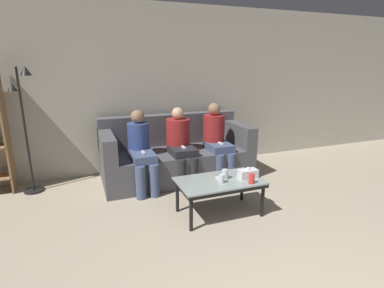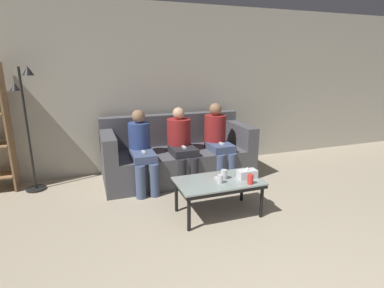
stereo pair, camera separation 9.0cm
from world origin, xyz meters
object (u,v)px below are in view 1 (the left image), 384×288
Objects in this scene: seated_person_left_end at (141,148)px; seated_person_mid_right at (217,138)px; cup_near_right at (222,179)px; seated_person_mid_left at (180,143)px; tissue_box at (248,174)px; cup_near_left at (225,174)px; coffee_table at (220,184)px; game_remote at (220,179)px; cup_far_center at (252,179)px; couch at (176,155)px; standing_lamp at (25,117)px.

seated_person_left_end is 1.16m from seated_person_mid_right.
seated_person_left_end is at bearing 119.99° from cup_near_right.
cup_near_right is 0.09× the size of seated_person_mid_left.
tissue_box is 1.25m from seated_person_mid_left.
seated_person_mid_left is 0.97× the size of seated_person_mid_right.
cup_near_left is at bearing -110.58° from seated_person_mid_right.
cup_near_left is 1.17m from seated_person_mid_right.
game_remote reaches higher than coffee_table.
game_remote is 1.28m from seated_person_left_end.
cup_far_center is at bearing -73.88° from seated_person_mid_left.
couch is 1.31× the size of standing_lamp.
couch is 22.86× the size of cup_near_right.
coffee_table is 0.86× the size of seated_person_mid_right.
seated_person_left_end reaches higher than game_remote.
seated_person_left_end is at bearing -156.43° from couch.
game_remote is (0.00, 0.00, 0.05)m from coffee_table.
seated_person_left_end is at bearing 132.10° from tissue_box.
seated_person_mid_right reaches higher than seated_person_mid_left.
seated_person_mid_right reaches higher than couch.
cup_near_left is 1.01× the size of cup_far_center.
coffee_table is 0.35m from tissue_box.
cup_far_center is (0.21, -0.23, -0.00)m from cup_near_left.
coffee_table is at bearing -35.61° from standing_lamp.
cup_near_left is (0.17, -1.30, 0.14)m from couch.
couch is 2.27× the size of coffee_table.
cup_near_right is at bearing -60.01° from seated_person_left_end.
tissue_box is at bearing -97.33° from seated_person_mid_right.
cup_far_center is 0.49× the size of tissue_box.
cup_far_center is 0.10× the size of seated_person_left_end.
cup_far_center is at bearing -36.44° from coffee_table.
couch is 2.02× the size of seated_person_mid_left.
cup_near_right is at bearing -101.28° from coffee_table.
coffee_table is 8.89× the size of cup_near_left.
standing_lamp reaches higher than seated_person_left_end.
couch reaches higher than game_remote.
seated_person_mid_right is (0.50, 1.19, 0.14)m from cup_near_right.
game_remote is at bearing 143.56° from cup_far_center.
seated_person_mid_left is at bearing -90.00° from couch.
seated_person_mid_right reaches higher than cup_near_left.
coffee_table is 4.42× the size of tissue_box.
cup_near_right is (-0.09, -0.10, -0.01)m from cup_near_left.
coffee_table is at bearing 143.56° from cup_far_center.
game_remote is 2.63m from standing_lamp.
standing_lamp is at bearing 171.50° from seated_person_mid_right.
seated_person_mid_left is (-0.38, 1.32, 0.12)m from cup_far_center.
game_remote is at bearing 86.42° from coffee_table.
cup_near_left is 2.67m from standing_lamp.
cup_near_right is at bearing -101.28° from game_remote.
couch is 1.59m from cup_far_center.
cup_far_center is 0.10× the size of seated_person_mid_left.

